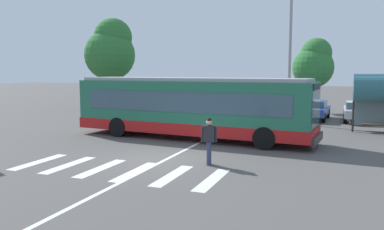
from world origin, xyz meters
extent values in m
plane|color=#514F4C|center=(0.00, 0.00, 0.00)|extent=(160.00, 160.00, 0.00)
cylinder|color=black|center=(3.55, 5.52, 0.50)|extent=(1.02, 0.39, 1.00)
cylinder|color=black|center=(3.34, 3.18, 0.50)|extent=(1.02, 0.39, 1.00)
cylinder|color=black|center=(-4.16, 6.19, 0.50)|extent=(1.02, 0.39, 1.00)
cylinder|color=black|center=(-4.36, 3.86, 0.50)|extent=(1.02, 0.39, 1.00)
cube|color=#236B4C|center=(-0.65, 4.71, 1.62)|extent=(12.26, 3.60, 2.55)
cube|color=red|center=(-0.65, 4.71, 0.62)|extent=(12.38, 3.63, 0.55)
cube|color=#3D5666|center=(-0.65, 4.71, 1.93)|extent=(10.82, 3.52, 0.96)
cube|color=#3D5666|center=(5.37, 4.18, 1.83)|extent=(0.24, 2.24, 1.63)
cube|color=black|center=(5.37, 4.18, 2.72)|extent=(0.23, 1.94, 0.28)
cube|color=#99999E|center=(-0.65, 4.71, 2.98)|extent=(11.76, 3.35, 0.16)
cube|color=#28282B|center=(5.49, 4.17, 0.43)|extent=(0.34, 2.55, 0.36)
cylinder|color=#333856|center=(1.95, -0.21, 0.42)|extent=(0.16, 0.16, 0.85)
cylinder|color=#333856|center=(1.99, -0.41, 0.42)|extent=(0.16, 0.16, 0.85)
cube|color=#232328|center=(1.97, -0.31, 1.15)|extent=(0.45, 0.35, 0.60)
cylinder|color=#232328|center=(1.74, -0.37, 1.12)|extent=(0.10, 0.10, 0.55)
cylinder|color=#232328|center=(2.20, -0.26, 1.12)|extent=(0.10, 0.10, 0.55)
sphere|color=tan|center=(1.97, -0.31, 1.56)|extent=(0.22, 0.22, 0.22)
sphere|color=black|center=(1.97, -0.31, 1.63)|extent=(0.19, 0.19, 0.19)
cylinder|color=black|center=(-6.81, 15.90, 0.32)|extent=(0.21, 0.64, 0.64)
cylinder|color=black|center=(-5.13, 15.86, 0.32)|extent=(0.21, 0.64, 0.64)
cylinder|color=black|center=(-6.86, 13.11, 0.32)|extent=(0.21, 0.64, 0.64)
cylinder|color=black|center=(-5.19, 13.08, 0.32)|extent=(0.21, 0.64, 0.64)
cube|color=#38383D|center=(-6.00, 14.49, 0.64)|extent=(1.91, 4.53, 0.52)
cube|color=#3D5666|center=(-6.00, 14.40, 1.12)|extent=(1.64, 2.19, 0.44)
cube|color=#38383D|center=(-6.00, 14.40, 1.30)|extent=(1.57, 2.01, 0.09)
cylinder|color=black|center=(-4.19, 15.82, 0.32)|extent=(0.24, 0.65, 0.64)
cylinder|color=black|center=(-2.52, 15.71, 0.32)|extent=(0.24, 0.65, 0.64)
cylinder|color=black|center=(-4.37, 13.03, 0.32)|extent=(0.24, 0.65, 0.64)
cylinder|color=black|center=(-2.70, 12.93, 0.32)|extent=(0.24, 0.65, 0.64)
cube|color=black|center=(-3.45, 14.37, 0.64)|extent=(2.11, 4.61, 0.52)
cube|color=#3D5666|center=(-3.45, 14.28, 1.12)|extent=(1.74, 2.26, 0.44)
cube|color=black|center=(-3.45, 14.28, 1.30)|extent=(1.65, 2.08, 0.09)
cylinder|color=black|center=(-1.41, 16.02, 0.32)|extent=(0.21, 0.64, 0.64)
cylinder|color=black|center=(0.26, 16.00, 0.32)|extent=(0.21, 0.64, 0.64)
cylinder|color=black|center=(-1.45, 13.23, 0.32)|extent=(0.21, 0.64, 0.64)
cylinder|color=black|center=(0.23, 13.21, 0.32)|extent=(0.21, 0.64, 0.64)
cube|color=#196B70|center=(-0.59, 14.61, 0.64)|extent=(1.87, 4.52, 0.52)
cube|color=#3D5666|center=(-0.59, 14.52, 1.12)|extent=(1.63, 2.18, 0.44)
cube|color=#196B70|center=(-0.59, 14.52, 1.30)|extent=(1.55, 2.00, 0.09)
cylinder|color=black|center=(1.15, 16.07, 0.32)|extent=(0.22, 0.65, 0.64)
cylinder|color=black|center=(2.82, 16.02, 0.32)|extent=(0.22, 0.65, 0.64)
cylinder|color=black|center=(1.07, 13.28, 0.32)|extent=(0.22, 0.65, 0.64)
cylinder|color=black|center=(2.75, 13.23, 0.32)|extent=(0.22, 0.65, 0.64)
cube|color=white|center=(1.95, 14.65, 0.64)|extent=(1.94, 4.55, 0.52)
cube|color=#3D5666|center=(1.94, 14.56, 1.12)|extent=(1.66, 2.20, 0.44)
cube|color=white|center=(1.94, 14.56, 1.30)|extent=(1.58, 2.02, 0.09)
cylinder|color=black|center=(3.88, 16.40, 0.32)|extent=(0.24, 0.65, 0.64)
cylinder|color=black|center=(5.56, 16.29, 0.32)|extent=(0.24, 0.65, 0.64)
cylinder|color=black|center=(3.71, 13.61, 0.32)|extent=(0.24, 0.65, 0.64)
cylinder|color=black|center=(5.38, 13.51, 0.32)|extent=(0.24, 0.65, 0.64)
cube|color=#234293|center=(4.63, 14.95, 0.64)|extent=(2.10, 4.61, 0.52)
cube|color=#3D5666|center=(4.63, 14.86, 1.12)|extent=(1.73, 2.26, 0.44)
cube|color=#234293|center=(4.63, 14.86, 1.30)|extent=(1.65, 2.07, 0.09)
cylinder|color=black|center=(6.68, 16.30, 0.32)|extent=(0.20, 0.64, 0.64)
cylinder|color=black|center=(8.35, 16.30, 0.32)|extent=(0.20, 0.64, 0.64)
cylinder|color=black|center=(6.69, 13.51, 0.32)|extent=(0.20, 0.64, 0.64)
cylinder|color=black|center=(8.36, 13.51, 0.32)|extent=(0.20, 0.64, 0.64)
cube|color=#B7BABF|center=(7.52, 14.90, 0.64)|extent=(1.84, 4.51, 0.52)
cube|color=#3D5666|center=(7.52, 14.81, 1.12)|extent=(1.61, 2.17, 0.44)
cube|color=#B7BABF|center=(7.52, 14.81, 1.30)|extent=(1.54, 1.99, 0.09)
cylinder|color=#28282B|center=(7.05, 10.01, 1.15)|extent=(0.12, 0.12, 2.30)
cylinder|color=#939399|center=(3.19, 12.48, 4.35)|extent=(0.20, 0.20, 8.70)
cylinder|color=brown|center=(-13.62, 17.72, 1.62)|extent=(0.36, 0.36, 3.23)
sphere|color=#2D7033|center=(-13.62, 17.72, 4.85)|extent=(4.63, 4.63, 4.63)
sphere|color=#2D7033|center=(-13.38, 17.96, 6.47)|extent=(3.47, 3.47, 3.47)
cylinder|color=brown|center=(4.15, 20.08, 1.26)|extent=(0.36, 0.36, 2.51)
sphere|color=#2D7033|center=(4.15, 20.08, 3.67)|extent=(3.32, 3.32, 3.32)
sphere|color=#2D7033|center=(4.35, 20.21, 4.84)|extent=(2.49, 2.49, 2.49)
cube|color=silver|center=(-4.15, -2.16, 0.00)|extent=(0.45, 2.74, 0.01)
cube|color=silver|center=(-2.78, -2.16, 0.00)|extent=(0.45, 2.74, 0.01)
cube|color=silver|center=(-1.41, -2.16, 0.00)|extent=(0.45, 2.74, 0.01)
cube|color=silver|center=(-0.04, -2.16, 0.00)|extent=(0.45, 2.74, 0.01)
cube|color=silver|center=(1.33, -2.16, 0.00)|extent=(0.45, 2.74, 0.01)
cube|color=silver|center=(2.70, -2.16, 0.00)|extent=(0.45, 2.74, 0.01)
cube|color=silver|center=(0.16, 2.00, 0.00)|extent=(0.16, 24.00, 0.01)
camera|label=1|loc=(6.37, -13.61, 3.40)|focal=36.74mm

